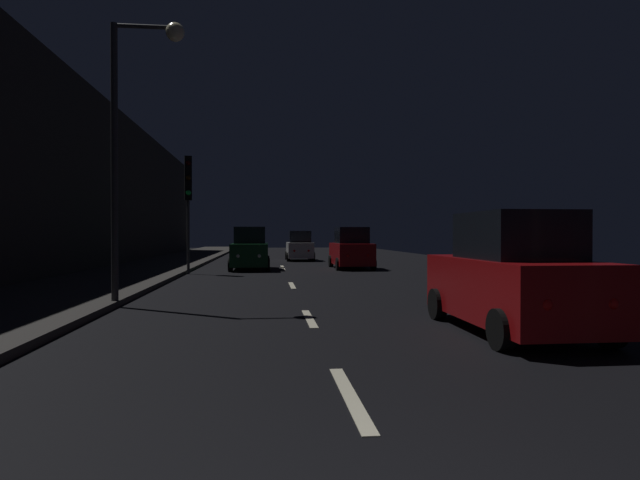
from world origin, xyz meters
The scene contains 10 objects.
ground centered at (0.00, 24.50, -0.01)m, with size 25.41×84.00×0.02m, color black.
sidewalk_left centered at (-6.51, 24.50, 0.07)m, with size 4.40×84.00×0.15m, color #33302D.
building_facade_left centered at (-9.11, 21.00, 4.23)m, with size 0.80×63.00×8.46m, color #2D2B28.
lane_centerline centered at (0.00, 14.98, 0.01)m, with size 0.16×24.36×0.01m.
traffic_light_far_left centered at (-4.20, 20.57, 3.72)m, with size 0.36×0.48×5.10m.
streetlamp_overhead centered at (-3.93, 10.28, 4.50)m, with size 1.70×0.44×6.72m.
car_approaching_headlights centered at (-1.64, 23.26, 0.95)m, with size 1.91×4.13×2.08m.
car_parked_right_near centered at (3.41, 6.30, 0.96)m, with size 1.92×4.15×2.09m.
car_parked_right_far centered at (3.41, 23.47, 0.95)m, with size 1.90×4.12×2.08m.
car_distant_taillights centered at (1.36, 31.94, 0.89)m, with size 1.79×3.88×1.95m.
Camera 1 is at (-0.88, -2.37, 1.70)m, focal length 29.23 mm.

